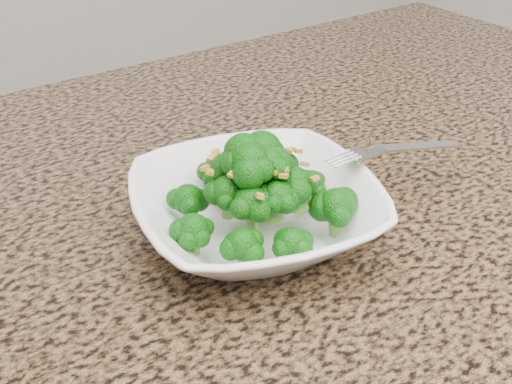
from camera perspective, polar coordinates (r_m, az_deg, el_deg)
granite_counter at (r=0.61m, az=-2.76°, el=-7.33°), size 1.64×1.04×0.03m
bowl at (r=0.62m, az=0.00°, el=-1.69°), size 0.29×0.29×0.06m
broccoli_pile at (r=0.59m, az=0.00°, el=3.36°), size 0.21×0.21×0.07m
garlic_topping at (r=0.57m, az=0.00°, el=6.54°), size 0.12×0.12×0.01m
fork at (r=0.66m, az=10.72°, el=3.54°), size 0.20×0.04×0.01m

